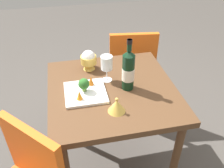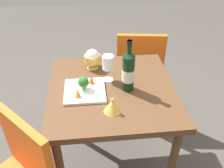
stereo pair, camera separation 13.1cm
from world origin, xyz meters
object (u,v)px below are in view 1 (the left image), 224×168
object	(u,v)px
rice_bowl	(89,60)
carrot_garnish_right	(91,80)
broccoli_floret	(84,84)
chair_by_wall	(131,63)
wine_bottle	(128,70)
carrot_garnish_left	(79,95)
wine_glass	(107,63)
rice_bowl_lid	(117,106)
serving_plate	(85,93)

from	to	relation	value
rice_bowl	carrot_garnish_right	world-z (taller)	rice_bowl
broccoli_floret	carrot_garnish_right	world-z (taller)	broccoli_floret
chair_by_wall	wine_bottle	size ratio (longest dim) A/B	2.55
chair_by_wall	broccoli_floret	bearing A→B (deg)	-120.18
wine_bottle	carrot_garnish_left	size ratio (longest dim) A/B	5.87
wine_bottle	broccoli_floret	world-z (taller)	wine_bottle
chair_by_wall	broccoli_floret	world-z (taller)	chair_by_wall
wine_glass	rice_bowl_lid	bearing A→B (deg)	179.20
rice_bowl_lid	broccoli_floret	world-z (taller)	broccoli_floret
wine_bottle	carrot_garnish_left	xyz separation A→B (m)	(-0.07, 0.31, -0.09)
chair_by_wall	carrot_garnish_right	world-z (taller)	chair_by_wall
rice_bowl	carrot_garnish_left	bearing A→B (deg)	163.73
carrot_garnish_right	rice_bowl	bearing A→B (deg)	-4.13
broccoli_floret	rice_bowl_lid	bearing A→B (deg)	-142.32
chair_by_wall	wine_glass	xyz separation A→B (m)	(-0.52, 0.32, 0.34)
wine_bottle	rice_bowl_lid	distance (m)	0.25
rice_bowl_lid	carrot_garnish_left	bearing A→B (deg)	56.18
wine_glass	carrot_garnish_right	xyz separation A→B (m)	(-0.05, 0.11, -0.08)
chair_by_wall	broccoli_floret	distance (m)	0.84
rice_bowl	rice_bowl_lid	world-z (taller)	rice_bowl
wine_bottle	wine_glass	size ratio (longest dim) A/B	1.86
rice_bowl_lid	serving_plate	world-z (taller)	rice_bowl_lid
chair_by_wall	rice_bowl	world-z (taller)	rice_bowl
rice_bowl	serving_plate	world-z (taller)	rice_bowl
carrot_garnish_left	carrot_garnish_right	xyz separation A→B (m)	(0.13, -0.08, 0.00)
wine_bottle	carrot_garnish_right	xyz separation A→B (m)	(0.06, 0.22, -0.08)
carrot_garnish_left	chair_by_wall	bearing A→B (deg)	-36.78
broccoli_floret	wine_bottle	bearing A→B (deg)	-90.96
chair_by_wall	carrot_garnish_right	xyz separation A→B (m)	(-0.57, 0.44, 0.26)
serving_plate	wine_glass	bearing A→B (deg)	-53.86
rice_bowl	carrot_garnish_right	size ratio (longest dim) A/B	2.29
chair_by_wall	serving_plate	xyz separation A→B (m)	(-0.63, 0.48, 0.22)
rice_bowl	broccoli_floret	xyz separation A→B (m)	(-0.27, 0.06, -0.01)
chair_by_wall	carrot_garnish_left	bearing A→B (deg)	-119.07
carrot_garnish_left	carrot_garnish_right	bearing A→B (deg)	-33.18
wine_glass	broccoli_floret	world-z (taller)	wine_glass
chair_by_wall	rice_bowl	bearing A→B (deg)	-132.34
rice_bowl_lid	carrot_garnish_right	distance (m)	0.28
rice_bowl_lid	carrot_garnish_right	size ratio (longest dim) A/B	1.62
wine_bottle	broccoli_floret	size ratio (longest dim) A/B	3.88
chair_by_wall	rice_bowl	xyz separation A→B (m)	(-0.35, 0.42, 0.29)
chair_by_wall	rice_bowl	size ratio (longest dim) A/B	6.00
chair_by_wall	carrot_garnish_left	distance (m)	0.91
serving_plate	carrot_garnish_right	xyz separation A→B (m)	(0.07, -0.04, 0.04)
chair_by_wall	carrot_garnish_left	xyz separation A→B (m)	(-0.70, 0.52, 0.26)
chair_by_wall	wine_bottle	world-z (taller)	wine_bottle
broccoli_floret	wine_glass	bearing A→B (deg)	-56.65
wine_glass	rice_bowl	bearing A→B (deg)	30.12
wine_bottle	wine_glass	bearing A→B (deg)	45.33
rice_bowl	serving_plate	distance (m)	0.29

